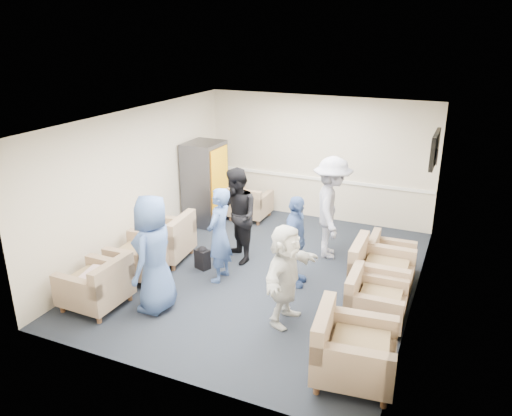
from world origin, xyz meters
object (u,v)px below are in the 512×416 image
at_px(armchair_right_near, 350,352).
at_px(person_front_right, 285,275).
at_px(armchair_left_far, 166,241).
at_px(armchair_left_mid, 141,258).
at_px(person_mid_right, 295,241).
at_px(armchair_corner, 249,205).
at_px(armchair_right_midfar, 378,273).
at_px(person_front_left, 154,254).
at_px(armchair_left_near, 98,287).
at_px(person_back_right, 331,208).
at_px(person_back_left, 237,216).
at_px(armchair_right_midnear, 372,302).
at_px(armchair_right_far, 388,259).
at_px(person_mid_left, 219,235).
at_px(vending_machine, 205,183).

distance_m(armchair_right_near, person_front_right, 1.49).
bearing_deg(armchair_left_far, armchair_left_mid, -6.83).
bearing_deg(person_mid_right, armchair_corner, 34.42).
distance_m(armchair_left_mid, armchair_right_midfar, 3.93).
xyz_separation_m(armchair_left_far, armchair_right_near, (3.86, -1.92, 0.01)).
height_order(armchair_corner, person_front_left, person_front_left).
relative_size(armchair_left_near, person_back_right, 0.47).
xyz_separation_m(person_front_left, person_front_right, (1.90, 0.44, -0.15)).
height_order(armchair_left_mid, person_back_left, person_back_left).
distance_m(armchair_left_far, armchair_right_midnear, 3.91).
bearing_deg(person_back_left, armchair_left_far, -117.49).
bearing_deg(person_front_left, armchair_right_midfar, 114.69).
height_order(armchair_right_near, armchair_right_midfar, armchair_right_near).
bearing_deg(person_front_left, armchair_left_mid, -138.52).
height_order(armchair_right_midnear, armchair_right_far, armchair_right_midnear).
relative_size(person_front_left, person_mid_left, 1.11).
xyz_separation_m(armchair_corner, person_mid_right, (1.92, -2.42, 0.44)).
bearing_deg(armchair_left_mid, person_mid_left, 106.72).
distance_m(armchair_right_midnear, person_back_right, 2.34).
bearing_deg(armchair_right_midfar, vending_machine, 66.63).
xyz_separation_m(armchair_right_midfar, armchair_right_far, (0.05, 0.71, -0.07)).
bearing_deg(person_front_left, armchair_right_near, 76.00).
relative_size(armchair_right_far, armchair_corner, 0.96).
bearing_deg(armchair_left_far, vending_machine, -178.34).
relative_size(armchair_right_near, person_mid_right, 0.69).
relative_size(vending_machine, person_front_right, 1.19).
bearing_deg(person_front_right, person_back_right, 6.88).
relative_size(armchair_left_mid, person_mid_right, 0.57).
xyz_separation_m(armchair_left_far, person_front_right, (2.71, -1.05, 0.38)).
distance_m(armchair_right_near, person_back_right, 3.52).
height_order(armchair_right_midnear, person_back_right, person_back_right).
height_order(vending_machine, person_front_left, person_front_left).
height_order(armchair_right_far, vending_machine, vending_machine).
height_order(armchair_right_near, armchair_right_midnear, armchair_right_near).
bearing_deg(armchair_right_near, armchair_left_far, 56.72).
distance_m(armchair_right_midnear, person_front_left, 3.25).
distance_m(vending_machine, person_mid_right, 3.28).
xyz_separation_m(person_front_left, person_back_right, (1.89, 2.84, 0.05)).
relative_size(armchair_right_far, person_back_left, 0.45).
height_order(vending_machine, person_front_right, vending_machine).
xyz_separation_m(armchair_left_near, armchair_corner, (0.55, 4.31, -0.02)).
bearing_deg(person_back_right, armchair_right_far, -124.45).
bearing_deg(person_front_right, person_mid_right, 19.18).
distance_m(armchair_right_far, person_back_right, 1.35).
bearing_deg(armchair_left_mid, person_front_left, 44.74).
bearing_deg(armchair_corner, armchair_left_near, 82.34).
relative_size(armchair_right_far, person_front_right, 0.52).
relative_size(person_front_left, person_back_right, 0.95).
xyz_separation_m(armchair_left_mid, armchair_left_far, (0.02, 0.74, 0.04)).
bearing_deg(person_front_right, armchair_right_far, -22.24).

